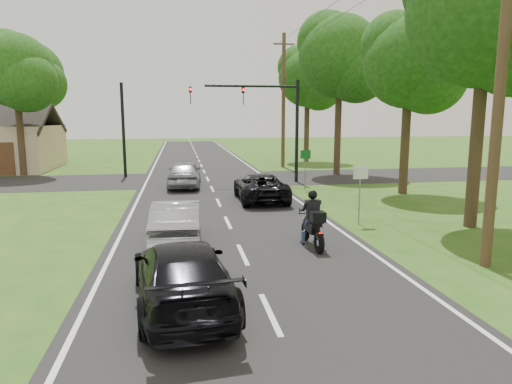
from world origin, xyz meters
The scene contains 20 objects.
ground centered at (0.00, 0.00, 0.00)m, with size 140.00×140.00×0.00m, color #285417.
road centered at (0.00, 10.00, 0.01)m, with size 8.00×100.00×0.01m, color black.
cross_road centered at (0.00, 16.00, 0.01)m, with size 60.00×7.00×0.01m, color black.
motorcycle_rider centered at (2.19, 0.42, 0.69)m, with size 0.58×2.04×1.76m.
dark_suv centered at (1.98, 8.25, 0.65)m, with size 2.13×4.62×1.28m, color black.
silver_sedan centered at (-1.84, 1.58, 0.68)m, with size 1.42×4.06×1.34m, color #AAABAF.
silver_suv centered at (-1.46, 12.98, 0.76)m, with size 1.76×4.36×1.49m, color #93979A.
dark_car_behind centered at (-1.71, -3.28, 0.69)m, with size 1.90×4.67×1.35m, color black.
traffic_signal centered at (3.34, 14.00, 4.14)m, with size 6.38×0.44×6.00m.
signal_pole_far centered at (-5.20, 18.00, 3.00)m, with size 0.20×0.20×6.00m, color black.
utility_pole_near centered at (6.20, -2.00, 5.08)m, with size 1.60×0.28×10.00m.
utility_pole_far centered at (6.20, 22.00, 5.08)m, with size 1.60×0.28×10.00m.
sign_white centered at (4.70, 2.98, 1.60)m, with size 0.55×0.07×2.12m.
sign_green centered at (4.90, 10.98, 1.60)m, with size 0.55×0.07×2.12m.
tree_row_b centered at (8.79, 1.76, 7.13)m, with size 5.60×5.43×10.06m.
tree_row_c centered at (9.75, 8.80, 6.23)m, with size 4.80×4.65×8.76m.
tree_row_d centered at (9.10, 16.76, 7.43)m, with size 5.76×5.58×10.45m.
tree_row_e centered at (9.48, 25.78, 6.83)m, with size 5.28×5.12×9.61m.
tree_left_near centered at (-11.73, 19.78, 6.53)m, with size 5.12×4.96×9.22m.
tree_left_far centered at (-13.70, 29.76, 7.13)m, with size 5.76×5.58×10.14m.
Camera 1 is at (-1.70, -12.41, 3.91)m, focal length 32.00 mm.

